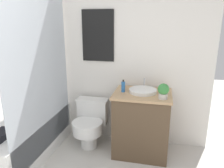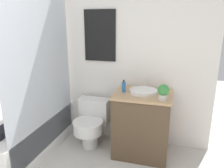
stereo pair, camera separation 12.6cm
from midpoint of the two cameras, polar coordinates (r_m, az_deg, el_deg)
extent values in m
cube|color=white|center=(3.02, -1.86, 8.40)|extent=(3.01, 0.05, 2.50)
cube|color=black|center=(2.96, -1.93, 12.48)|extent=(0.43, 0.02, 0.67)
cube|color=silver|center=(2.95, -1.96, 12.48)|extent=(0.40, 0.01, 0.64)
cube|color=white|center=(3.02, -19.71, -12.74)|extent=(0.55, 1.41, 0.48)
cube|color=silver|center=(2.59, -16.49, 2.08)|extent=(0.01, 1.29, 1.79)
cube|color=black|center=(2.61, -25.66, -11.32)|extent=(0.15, 0.25, 0.07)
cylinder|color=white|center=(3.08, -4.59, -13.96)|extent=(0.22, 0.22, 0.23)
cylinder|color=white|center=(2.95, -5.01, -11.30)|extent=(0.39, 0.39, 0.14)
cylinder|color=white|center=(2.91, -5.04, -9.90)|extent=(0.40, 0.40, 0.02)
cube|color=white|center=(3.10, -3.47, -7.06)|extent=(0.41, 0.17, 0.33)
cube|color=white|center=(3.03, -3.53, -4.00)|extent=(0.43, 0.18, 0.02)
cube|color=brown|center=(2.83, 9.09, -10.55)|extent=(0.67, 0.53, 0.78)
cube|color=tan|center=(2.68, 9.46, -2.73)|extent=(0.70, 0.56, 0.03)
cylinder|color=white|center=(2.69, 9.55, -1.89)|extent=(0.34, 0.34, 0.04)
cylinder|color=silver|center=(2.86, 10.04, 0.12)|extent=(0.02, 0.02, 0.13)
cylinder|color=#2D6BB2|center=(2.68, 4.43, -0.79)|extent=(0.05, 0.05, 0.13)
cylinder|color=black|center=(2.66, 4.47, 0.79)|extent=(0.02, 0.02, 0.02)
cylinder|color=beige|center=(2.50, 14.56, -3.32)|extent=(0.10, 0.10, 0.06)
sphere|color=#3D8E42|center=(2.47, 14.69, -1.52)|extent=(0.13, 0.13, 0.13)
camera|label=1|loc=(0.06, -88.58, 0.41)|focal=35.00mm
camera|label=2|loc=(0.06, 91.42, -0.41)|focal=35.00mm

